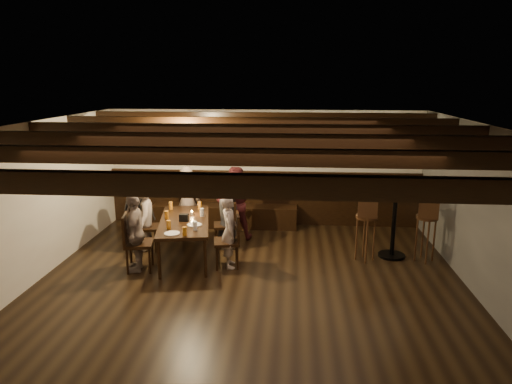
# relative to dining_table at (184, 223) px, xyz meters

# --- Properties ---
(room) EXTENTS (7.00, 7.00, 7.00)m
(room) POSITION_rel_dining_table_xyz_m (0.93, 0.79, 0.45)
(room) COLOR black
(room) RESTS_ON ground
(dining_table) EXTENTS (1.13, 1.92, 0.68)m
(dining_table) POSITION_rel_dining_table_xyz_m (0.00, 0.00, 0.00)
(dining_table) COLOR black
(dining_table) RESTS_ON floor
(chair_left_near) EXTENTS (0.47, 0.47, 0.89)m
(chair_left_near) POSITION_rel_dining_table_xyz_m (-0.79, 0.31, -0.35)
(chair_left_near) COLOR black
(chair_left_near) RESTS_ON floor
(chair_left_far) EXTENTS (0.50, 0.50, 0.94)m
(chair_left_far) POSITION_rel_dining_table_xyz_m (-0.63, -0.57, -0.33)
(chair_left_far) COLOR black
(chair_left_far) RESTS_ON floor
(chair_right_near) EXTENTS (0.46, 0.46, 0.87)m
(chair_right_near) POSITION_rel_dining_table_xyz_m (0.63, 0.57, -0.35)
(chair_right_near) COLOR black
(chair_right_near) RESTS_ON floor
(chair_right_far) EXTENTS (0.48, 0.48, 0.89)m
(chair_right_far) POSITION_rel_dining_table_xyz_m (0.79, -0.31, -0.35)
(chair_right_far) COLOR black
(chair_right_far) RESTS_ON floor
(person_bench_left) EXTENTS (0.65, 0.49, 1.21)m
(person_bench_left) POSITION_rel_dining_table_xyz_m (-1.05, 0.72, -0.01)
(person_bench_left) COLOR black
(person_bench_left) RESTS_ON floor
(person_bench_centre) EXTENTS (0.57, 0.43, 1.42)m
(person_bench_centre) POSITION_rel_dining_table_xyz_m (-0.19, 1.03, 0.09)
(person_bench_centre) COLOR gray
(person_bench_centre) RESTS_ON floor
(person_bench_right) EXTENTS (0.77, 0.65, 1.41)m
(person_bench_right) POSITION_rel_dining_table_xyz_m (0.72, 1.05, 0.09)
(person_bench_right) COLOR #521C1F
(person_bench_right) RESTS_ON floor
(person_left_near) EXTENTS (0.64, 0.93, 1.32)m
(person_left_near) POSITION_rel_dining_table_xyz_m (-0.82, 0.31, 0.04)
(person_left_near) COLOR gray
(person_left_near) RESTS_ON floor
(person_left_far) EXTENTS (0.44, 0.79, 1.28)m
(person_left_far) POSITION_rel_dining_table_xyz_m (-0.66, -0.58, 0.02)
(person_left_far) COLOR gray
(person_left_far) RESTS_ON floor
(person_right_near) EXTENTS (0.49, 0.66, 1.23)m
(person_right_near) POSITION_rel_dining_table_xyz_m (0.66, 0.58, -0.01)
(person_right_near) COLOR #242426
(person_right_near) RESTS_ON floor
(person_right_far) EXTENTS (0.36, 0.49, 1.21)m
(person_right_far) POSITION_rel_dining_table_xyz_m (0.82, -0.31, -0.02)
(person_right_far) COLOR #A6968D
(person_right_far) RESTS_ON floor
(pint_a) EXTENTS (0.07, 0.07, 0.14)m
(pint_a) POSITION_rel_dining_table_xyz_m (-0.40, 0.64, 0.13)
(pint_a) COLOR #BF7219
(pint_a) RESTS_ON dining_table
(pint_b) EXTENTS (0.07, 0.07, 0.14)m
(pint_b) POSITION_rel_dining_table_xyz_m (0.13, 0.68, 0.13)
(pint_b) COLOR #BF7219
(pint_b) RESTS_ON dining_table
(pint_c) EXTENTS (0.07, 0.07, 0.14)m
(pint_c) POSITION_rel_dining_table_xyz_m (-0.31, 0.04, 0.13)
(pint_c) COLOR #BF7219
(pint_c) RESTS_ON dining_table
(pint_d) EXTENTS (0.07, 0.07, 0.14)m
(pint_d) POSITION_rel_dining_table_xyz_m (0.26, 0.25, 0.13)
(pint_d) COLOR silver
(pint_d) RESTS_ON dining_table
(pint_e) EXTENTS (0.07, 0.07, 0.14)m
(pint_e) POSITION_rel_dining_table_xyz_m (-0.13, -0.48, 0.13)
(pint_e) COLOR #BF7219
(pint_e) RESTS_ON dining_table
(pint_f) EXTENTS (0.07, 0.07, 0.14)m
(pint_f) POSITION_rel_dining_table_xyz_m (0.30, -0.50, 0.13)
(pint_f) COLOR silver
(pint_f) RESTS_ON dining_table
(pint_g) EXTENTS (0.07, 0.07, 0.14)m
(pint_g) POSITION_rel_dining_table_xyz_m (0.19, -0.78, 0.13)
(pint_g) COLOR #BF7219
(pint_g) RESTS_ON dining_table
(plate_near) EXTENTS (0.24, 0.24, 0.01)m
(plate_near) POSITION_rel_dining_table_xyz_m (-0.02, -0.72, 0.06)
(plate_near) COLOR white
(plate_near) RESTS_ON dining_table
(plate_far) EXTENTS (0.24, 0.24, 0.01)m
(plate_far) POSITION_rel_dining_table_xyz_m (0.23, -0.26, 0.06)
(plate_far) COLOR white
(plate_far) RESTS_ON dining_table
(condiment_caddy) EXTENTS (0.15, 0.10, 0.12)m
(condiment_caddy) POSITION_rel_dining_table_xyz_m (0.01, -0.05, 0.12)
(condiment_caddy) COLOR black
(condiment_caddy) RESTS_ON dining_table
(candle) EXTENTS (0.05, 0.05, 0.05)m
(candle) POSITION_rel_dining_table_xyz_m (0.06, 0.32, 0.08)
(candle) COLOR beige
(candle) RESTS_ON dining_table
(high_top_table) EXTENTS (0.63, 0.63, 1.11)m
(high_top_table) POSITION_rel_dining_table_xyz_m (3.57, 0.34, 0.11)
(high_top_table) COLOR black
(high_top_table) RESTS_ON floor
(bar_stool_left) EXTENTS (0.35, 0.37, 1.13)m
(bar_stool_left) POSITION_rel_dining_table_xyz_m (3.07, 0.14, -0.20)
(bar_stool_left) COLOR #352210
(bar_stool_left) RESTS_ON floor
(bar_stool_right) EXTENTS (0.37, 0.39, 1.13)m
(bar_stool_right) POSITION_rel_dining_table_xyz_m (4.07, 0.19, -0.20)
(bar_stool_right) COLOR #352210
(bar_stool_right) RESTS_ON floor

